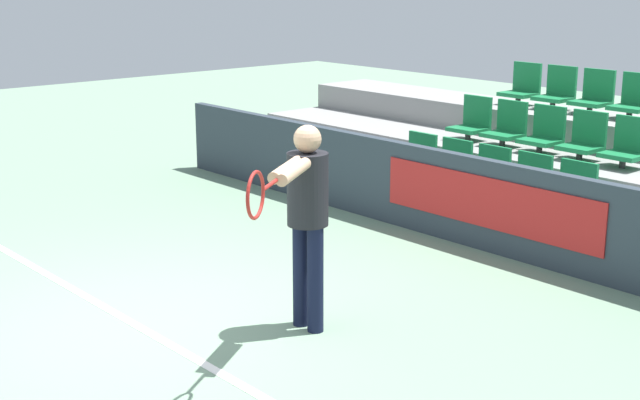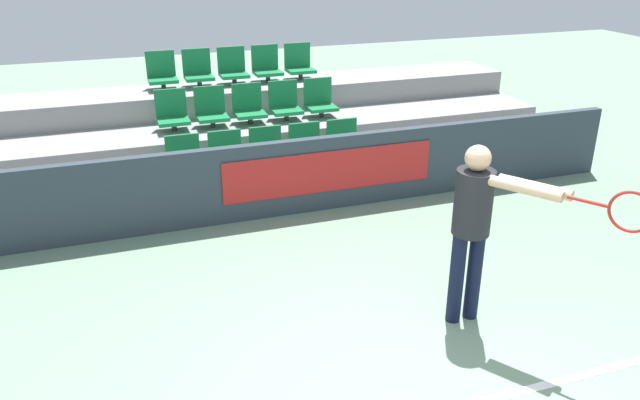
# 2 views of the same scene
# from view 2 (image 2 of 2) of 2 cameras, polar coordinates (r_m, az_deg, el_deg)

# --- Properties ---
(barrier_wall) EXTENTS (9.32, 0.14, 0.94)m
(barrier_wall) POSITION_cam_2_polar(r_m,az_deg,el_deg) (7.61, -3.36, 2.00)
(barrier_wall) COLOR #2D3842
(barrier_wall) RESTS_ON ground
(bleacher_tier_front) EXTENTS (8.92, 1.01, 0.35)m
(bleacher_tier_front) POSITION_cam_2_polar(r_m,az_deg,el_deg) (8.24, -4.52, 1.47)
(bleacher_tier_front) COLOR gray
(bleacher_tier_front) RESTS_ON ground
(bleacher_tier_middle) EXTENTS (8.92, 1.01, 0.70)m
(bleacher_tier_middle) POSITION_cam_2_polar(r_m,az_deg,el_deg) (9.11, -6.19, 4.75)
(bleacher_tier_middle) COLOR gray
(bleacher_tier_middle) RESTS_ON ground
(bleacher_tier_back) EXTENTS (8.92, 1.01, 1.05)m
(bleacher_tier_back) POSITION_cam_2_polar(r_m,az_deg,el_deg) (10.00, -7.59, 7.45)
(bleacher_tier_back) COLOR gray
(bleacher_tier_back) RESTS_ON ground
(stadium_chair_0) EXTENTS (0.43, 0.38, 0.55)m
(stadium_chair_0) POSITION_cam_2_polar(r_m,az_deg,el_deg) (8.04, -12.28, 3.50)
(stadium_chair_0) COLOR #333333
(stadium_chair_0) RESTS_ON bleacher_tier_front
(stadium_chair_1) EXTENTS (0.43, 0.38, 0.55)m
(stadium_chair_1) POSITION_cam_2_polar(r_m,az_deg,el_deg) (8.11, -8.51, 3.96)
(stadium_chair_1) COLOR #333333
(stadium_chair_1) RESTS_ON bleacher_tier_front
(stadium_chair_2) EXTENTS (0.43, 0.38, 0.55)m
(stadium_chair_2) POSITION_cam_2_polar(r_m,az_deg,el_deg) (8.21, -4.83, 4.40)
(stadium_chair_2) COLOR #333333
(stadium_chair_2) RESTS_ON bleacher_tier_front
(stadium_chair_3) EXTENTS (0.43, 0.38, 0.55)m
(stadium_chair_3) POSITION_cam_2_polar(r_m,az_deg,el_deg) (8.35, -1.25, 4.81)
(stadium_chair_3) COLOR #333333
(stadium_chair_3) RESTS_ON bleacher_tier_front
(stadium_chair_4) EXTENTS (0.43, 0.38, 0.55)m
(stadium_chair_4) POSITION_cam_2_polar(r_m,az_deg,el_deg) (8.52, 2.21, 5.19)
(stadium_chair_4) COLOR #333333
(stadium_chair_4) RESTS_ON bleacher_tier_front
(stadium_chair_5) EXTENTS (0.43, 0.38, 0.55)m
(stadium_chair_5) POSITION_cam_2_polar(r_m,az_deg,el_deg) (8.90, -13.35, 7.71)
(stadium_chair_5) COLOR #333333
(stadium_chair_5) RESTS_ON bleacher_tier_middle
(stadium_chair_6) EXTENTS (0.43, 0.38, 0.55)m
(stadium_chair_6) POSITION_cam_2_polar(r_m,az_deg,el_deg) (8.96, -9.92, 8.11)
(stadium_chair_6) COLOR #333333
(stadium_chair_6) RESTS_ON bleacher_tier_middle
(stadium_chair_7) EXTENTS (0.43, 0.38, 0.55)m
(stadium_chair_7) POSITION_cam_2_polar(r_m,az_deg,el_deg) (9.06, -6.54, 8.47)
(stadium_chair_7) COLOR #333333
(stadium_chair_7) RESTS_ON bleacher_tier_middle
(stadium_chair_8) EXTENTS (0.43, 0.38, 0.55)m
(stadium_chair_8) POSITION_cam_2_polar(r_m,az_deg,el_deg) (9.18, -3.23, 8.80)
(stadium_chair_8) COLOR #333333
(stadium_chair_8) RESTS_ON bleacher_tier_middle
(stadium_chair_9) EXTENTS (0.43, 0.38, 0.55)m
(stadium_chair_9) POSITION_cam_2_polar(r_m,az_deg,el_deg) (9.34, -0.02, 9.08)
(stadium_chair_9) COLOR #333333
(stadium_chair_9) RESTS_ON bleacher_tier_middle
(stadium_chair_10) EXTENTS (0.43, 0.38, 0.55)m
(stadium_chair_10) POSITION_cam_2_polar(r_m,az_deg,el_deg) (9.80, -14.26, 11.17)
(stadium_chair_10) COLOR #333333
(stadium_chair_10) RESTS_ON bleacher_tier_back
(stadium_chair_11) EXTENTS (0.43, 0.38, 0.55)m
(stadium_chair_11) POSITION_cam_2_polar(r_m,az_deg,el_deg) (9.85, -11.10, 11.52)
(stadium_chair_11) COLOR #333333
(stadium_chair_11) RESTS_ON bleacher_tier_back
(stadium_chair_12) EXTENTS (0.43, 0.38, 0.55)m
(stadium_chair_12) POSITION_cam_2_polar(r_m,az_deg,el_deg) (9.94, -7.98, 11.83)
(stadium_chair_12) COLOR #333333
(stadium_chair_12) RESTS_ON bleacher_tier_back
(stadium_chair_13) EXTENTS (0.43, 0.38, 0.55)m
(stadium_chair_13) POSITION_cam_2_polar(r_m,az_deg,el_deg) (10.06, -4.91, 12.10)
(stadium_chair_13) COLOR #333333
(stadium_chair_13) RESTS_ON bleacher_tier_back
(stadium_chair_14) EXTENTS (0.43, 0.38, 0.55)m
(stadium_chair_14) POSITION_cam_2_polar(r_m,az_deg,el_deg) (10.20, -1.92, 12.33)
(stadium_chair_14) COLOR #333333
(stadium_chair_14) RESTS_ON bleacher_tier_back
(tennis_player) EXTENTS (0.91, 1.30, 1.66)m
(tennis_player) POSITION_cam_2_polar(r_m,az_deg,el_deg) (5.42, 14.35, -1.60)
(tennis_player) COLOR black
(tennis_player) RESTS_ON ground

